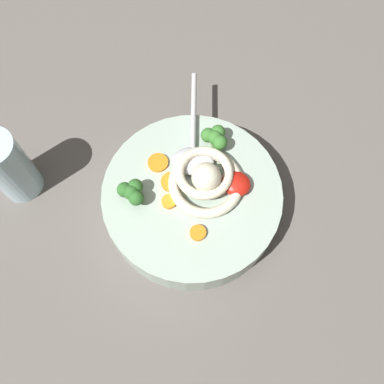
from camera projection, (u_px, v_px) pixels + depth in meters
The scene contains 12 objects.
table_slab at pixel (177, 186), 66.04cm from camera, with size 133.81×133.81×3.79cm, color #5B5651.
soup_bowl at pixel (192, 199), 60.15cm from camera, with size 25.16×25.16×5.39cm.
noodle_pile at pixel (205, 179), 56.92cm from camera, with size 11.43×11.21×4.60cm.
soup_spoon at pixel (193, 152), 59.29cm from camera, with size 10.41×17.01×1.60cm.
chili_sauce_dollop at pixel (236, 183), 57.24cm from camera, with size 4.14×3.73×1.86cm, color #B2190F.
broccoli_floret_rear at pixel (132, 192), 55.58cm from camera, with size 4.07×3.50×3.21cm.
broccoli_floret_left at pixel (215, 137), 58.86cm from camera, with size 4.09×3.52×3.23cm.
carrot_slice_beside_chili at pixel (171, 182), 58.05cm from camera, with size 2.94×2.94×0.54cm, color orange.
carrot_slice_extra_b at pixel (198, 233), 55.15cm from camera, with size 2.16×2.16×0.58cm, color orange.
carrot_slice_right at pixel (169, 202), 56.82cm from camera, with size 2.04×2.04×0.70cm, color orange.
carrot_slice_near_spoon at pixel (158, 163), 59.28cm from camera, with size 2.90×2.90×0.46cm, color orange.
drinking_glass at pixel (8, 167), 58.57cm from camera, with size 6.08×6.08×12.01cm, color silver.
Camera 1 is at (-13.94, 22.88, 62.31)cm, focal length 39.18 mm.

